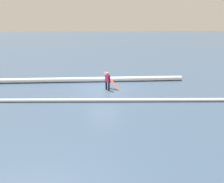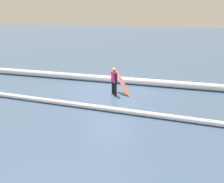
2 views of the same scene
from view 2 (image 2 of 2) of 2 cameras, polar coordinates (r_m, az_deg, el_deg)
ground_plane at (r=12.70m, az=-0.82°, el=-0.32°), size 142.96×142.96×0.00m
surfer at (r=12.23m, az=0.55°, el=2.91°), size 0.39×0.54×1.45m
surfboard at (r=12.49m, az=2.36°, el=2.46°), size 1.35×1.23×1.33m
wave_crest_foreground at (r=15.22m, az=-7.18°, el=3.54°), size 18.95×0.63×0.41m
wave_crest_midground at (r=9.83m, az=10.56°, el=-5.76°), size 22.27×0.98×0.23m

